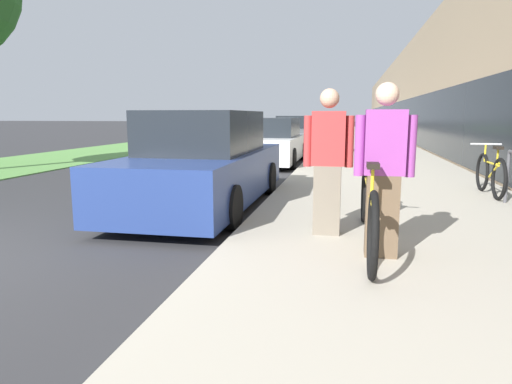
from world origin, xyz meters
name	(u,v)px	position (x,y,z in m)	size (l,w,h in m)	color
sidewalk_slab	(365,143)	(5.20, 21.00, 0.05)	(4.28, 70.00, 0.11)	#B2AA99
storefront_facade	(476,97)	(12.37, 29.00, 2.68)	(10.01, 70.00, 5.36)	tan
lawn_strip	(194,138)	(-5.48, 25.00, 0.01)	(4.04, 70.00, 0.03)	#5B9347
tandem_bicycle	(368,207)	(4.60, 1.48, 0.51)	(0.52, 2.92, 0.96)	black
person_rider	(384,171)	(4.71, 1.10, 0.95)	(0.57, 0.22, 1.68)	brown
person_bystander	(328,162)	(4.15, 1.86, 0.95)	(0.57, 0.22, 1.67)	#756B5B
cruiser_bike_nearest	(490,174)	(6.80, 5.06, 0.48)	(0.52, 1.66, 0.88)	black
parked_sedan_curbside	(205,164)	(2.10, 3.64, 0.70)	(1.79, 4.80, 1.55)	navy
vintage_roadster_curbside	(272,143)	(2.07, 10.49, 0.65)	(1.75, 4.64, 1.41)	white
parked_sedan_far	(296,134)	(2.09, 16.64, 0.67)	(1.81, 4.12, 1.47)	#4C5156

